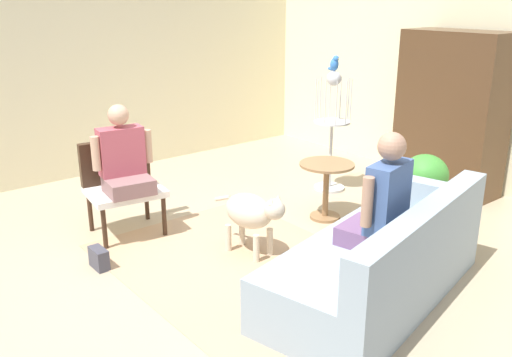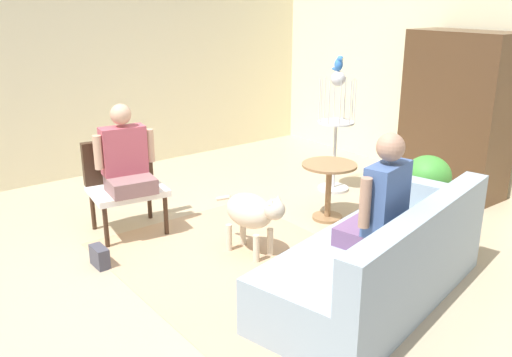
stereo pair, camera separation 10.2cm
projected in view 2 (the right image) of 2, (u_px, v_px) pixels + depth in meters
The scene contains 15 objects.
ground_plane at pixel (244, 257), 4.87m from camera, with size 7.81×7.81×0.00m, color tan.
back_wall at pixel (475, 65), 6.34m from camera, with size 6.81×0.12×2.86m, color beige.
left_wall at pixel (113, 58), 6.97m from camera, with size 0.12×7.11×2.86m, color beige.
area_rug at pixel (245, 266), 4.70m from camera, with size 2.57×1.86×0.01m, color tan.
couch at pixel (381, 263), 4.14m from camera, with size 1.34×2.21×0.81m.
armchair at pixel (123, 178), 5.33m from camera, with size 0.66×0.75×0.87m.
person_on_couch at pixel (380, 203), 3.98m from camera, with size 0.49×0.55×0.87m.
person_on_armchair at pixel (126, 157), 5.13m from camera, with size 0.48×0.57×0.80m.
round_end_table at pixel (329, 182), 5.58m from camera, with size 0.55×0.55×0.59m.
dog at pixel (252, 212), 4.81m from camera, with size 0.78×0.38×0.61m.
bird_cage_stand at pixel (336, 129), 6.32m from camera, with size 0.42×0.42×1.39m.
parrot at pixel (339, 64), 6.09m from camera, with size 0.17×0.10×0.17m.
potted_plant at pixel (427, 184), 5.19m from camera, with size 0.43×0.43×0.78m.
armoire_cabinet at pixel (457, 115), 6.20m from camera, with size 1.15×0.56×1.83m, color #4C331E.
handbag at pixel (100, 257), 4.68m from camera, with size 0.21×0.10×0.18m, color #3F3F4C.
Camera 2 is at (3.54, -2.62, 2.20)m, focal length 38.84 mm.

